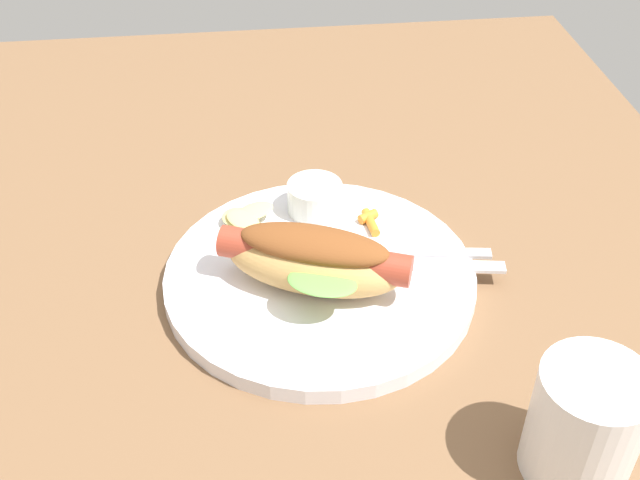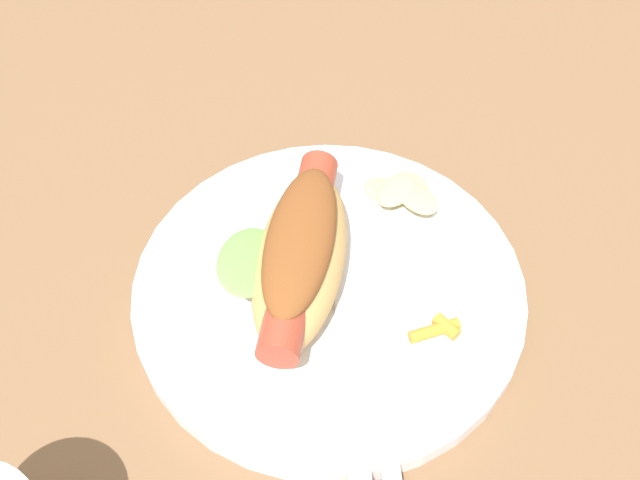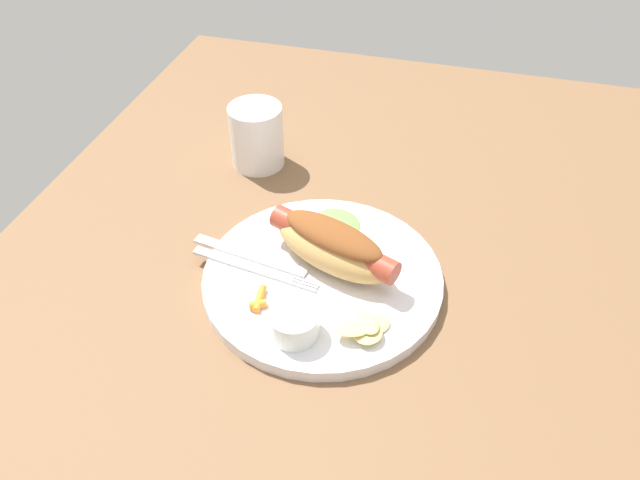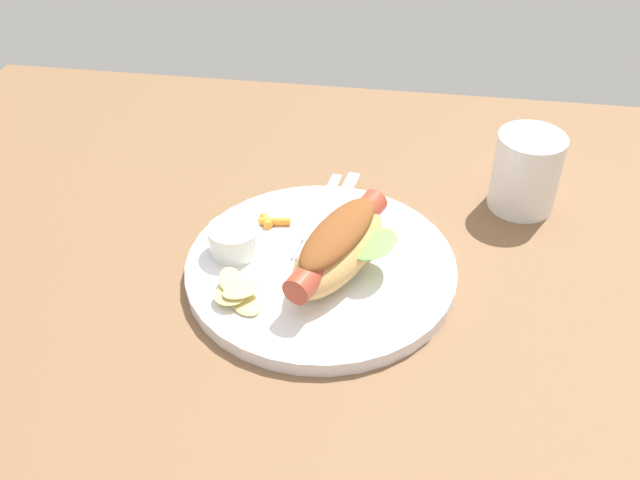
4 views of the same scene
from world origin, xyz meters
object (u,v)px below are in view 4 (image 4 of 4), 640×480
hot_dog (339,245)px  fork (319,213)px  knife (337,209)px  chips_pile (237,293)px  drinking_cup (526,172)px  carrot_garnish (271,221)px  plate (321,268)px  sauce_ramekin (234,239)px

hot_dog → fork: hot_dog is taller
knife → chips_pile: chips_pile is taller
fork → drinking_cup: drinking_cup is taller
fork → carrot_garnish: bearing=-53.7°
plate → fork: 8.60cm
plate → drinking_cup: size_ratio=3.04×
sauce_ramekin → drinking_cup: bearing=26.2°
sauce_ramekin → hot_dog: bearing=-6.5°
plate → knife: (0.52, 9.41, 0.98)cm
hot_dog → fork: bearing=-138.3°
fork → chips_pile: chips_pile is taller
carrot_garnish → hot_dog: bearing=-37.3°
hot_dog → chips_pile: hot_dog is taller
hot_dog → drinking_cup: size_ratio=1.80×
fork → drinking_cup: 24.70cm
plate → carrot_garnish: 8.74cm
hot_dog → knife: (-1.44, 10.14, -2.96)cm
knife → chips_pile: bearing=-17.0°
sauce_ramekin → chips_pile: size_ratio=0.83×
plate → chips_pile: bearing=-137.6°
chips_pile → fork: bearing=68.5°
carrot_garnish → knife: bearing=27.9°
plate → fork: (-1.44, 8.42, 1.00)cm
plate → hot_dog: hot_dog is taller
fork → chips_pile: (-5.97, -15.19, 0.68)cm
hot_dog → carrot_garnish: bearing=-106.0°
plate → carrot_garnish: bearing=138.7°
knife → plate: bearing=6.0°
plate → knife: bearing=86.9°
plate → knife: 9.48cm
chips_pile → drinking_cup: drinking_cup is taller
sauce_ramekin → drinking_cup: drinking_cup is taller
sauce_ramekin → fork: size_ratio=0.33×
knife → drinking_cup: size_ratio=1.63×
carrot_garnish → drinking_cup: bearing=19.9°
hot_dog → carrot_garnish: size_ratio=4.55×
knife → hot_dog: bearing=17.2°
plate → hot_dog: size_ratio=1.69×
knife → carrot_garnish: bearing=-53.0°
carrot_garnish → drinking_cup: 30.30cm
plate → hot_dog: (1.96, -0.73, 3.94)cm
carrot_garnish → drinking_cup: size_ratio=0.40×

